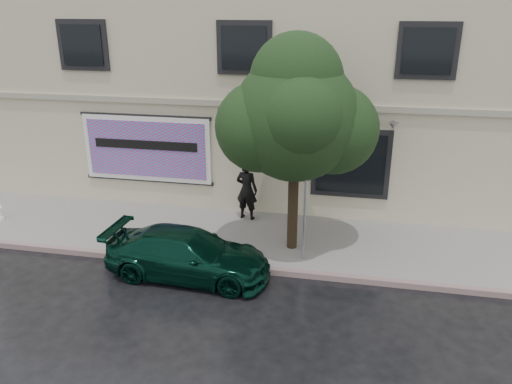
# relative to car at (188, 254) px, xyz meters

# --- Properties ---
(ground) EXTENTS (90.00, 90.00, 0.00)m
(ground) POSITION_rel_car_xyz_m (0.60, -1.02, -0.60)
(ground) COLOR black
(ground) RESTS_ON ground
(sidewalk) EXTENTS (20.00, 3.50, 0.15)m
(sidewalk) POSITION_rel_car_xyz_m (0.60, 2.23, -0.52)
(sidewalk) COLOR gray
(sidewalk) RESTS_ON ground
(curb) EXTENTS (20.00, 0.18, 0.16)m
(curb) POSITION_rel_car_xyz_m (0.60, 0.48, -0.52)
(curb) COLOR gray
(curb) RESTS_ON ground
(building) EXTENTS (20.00, 8.12, 7.00)m
(building) POSITION_rel_car_xyz_m (0.60, 7.98, 2.90)
(building) COLOR #BDB598
(building) RESTS_ON ground
(billboard) EXTENTS (4.30, 0.16, 2.20)m
(billboard) POSITION_rel_car_xyz_m (-2.60, 3.90, 1.46)
(billboard) COLOR white
(billboard) RESTS_ON ground
(car) EXTENTS (4.18, 2.02, 1.19)m
(car) POSITION_rel_car_xyz_m (0.00, 0.00, 0.00)
(car) COLOR black
(car) RESTS_ON ground
(pedestrian) EXTENTS (0.75, 0.57, 1.86)m
(pedestrian) POSITION_rel_car_xyz_m (0.75, 3.43, 0.49)
(pedestrian) COLOR black
(pedestrian) RESTS_ON sidewalk
(umbrella) EXTENTS (1.12, 1.12, 0.66)m
(umbrella) POSITION_rel_car_xyz_m (0.75, 3.43, 1.75)
(umbrella) COLOR black
(umbrella) RESTS_ON pedestrian
(street_tree) EXTENTS (3.18, 3.18, 5.15)m
(street_tree) POSITION_rel_car_xyz_m (2.36, 1.76, 3.11)
(street_tree) COLOR #302315
(street_tree) RESTS_ON sidewalk
(sign_pole) EXTENTS (0.34, 0.14, 2.86)m
(sign_pole) POSITION_rel_car_xyz_m (2.74, 1.15, 1.25)
(sign_pole) COLOR #93979B
(sign_pole) RESTS_ON sidewalk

